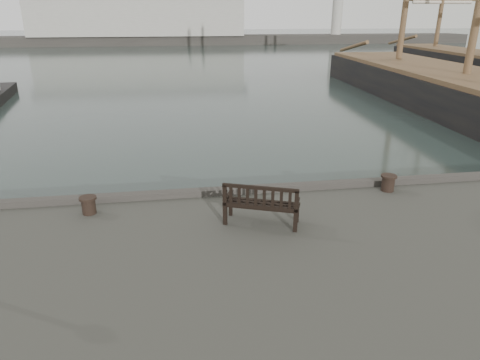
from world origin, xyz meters
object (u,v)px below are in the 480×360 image
object	(u,v)px
tall_ship_main	(462,100)
bollard_right	(388,183)
bollard_left	(89,205)
bench	(261,211)
tall_ship_far	(466,67)

from	to	relation	value
tall_ship_main	bollard_right	bearing A→B (deg)	-127.22
bollard_left	tall_ship_main	size ratio (longest dim) A/B	0.01
bollard_left	bollard_right	size ratio (longest dim) A/B	0.96
bench	bollard_right	xyz separation A→B (m)	(4.10, 1.53, -0.09)
bollard_left	tall_ship_main	world-z (taller)	tall_ship_main
bollard_right	bollard_left	bearing A→B (deg)	-178.12
tall_ship_main	tall_ship_far	distance (m)	22.57
bollard_right	tall_ship_main	size ratio (longest dim) A/B	0.01
bollard_left	tall_ship_far	size ratio (longest dim) A/B	0.02
bollard_right	tall_ship_far	bearing A→B (deg)	52.06
tall_ship_main	tall_ship_far	world-z (taller)	tall_ship_main
bench	bollard_left	xyz separation A→B (m)	(-4.31, 1.26, -0.10)
bench	bollard_left	bearing A→B (deg)	-174.74
bollard_right	tall_ship_main	xyz separation A→B (m)	(14.22, 16.90, -1.07)
tall_ship_main	tall_ship_far	xyz separation A→B (m)	(13.22, 18.29, 0.03)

